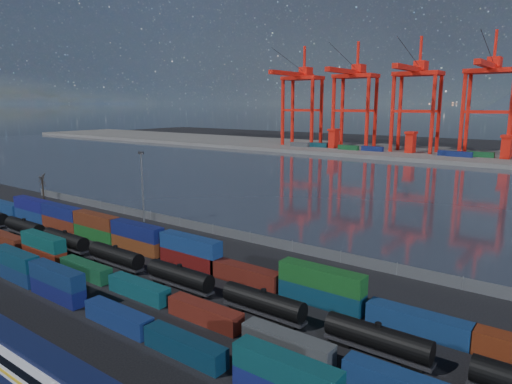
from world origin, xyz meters
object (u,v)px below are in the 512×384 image
Objects in this scene: gantry_cranes at (452,82)px; bare_tree at (43,187)px; passenger_train at (52,382)px; tanker_string at (180,276)px.

bare_tree is at bearing -109.94° from gantry_cranes.
passenger_train is 230.41m from gantry_cranes.
tanker_string is at bearing 112.34° from passenger_train.
passenger_train is at bearing -28.21° from bare_tree.
passenger_train reaches higher than tanker_string.
bare_tree reaches higher than tanker_string.
tanker_string is at bearing -86.23° from gantry_cranes.
tanker_string is (-10.81, 26.31, -0.72)m from passenger_train.
gantry_cranes is at bearing 96.05° from passenger_train.
passenger_train is at bearing -83.95° from gantry_cranes.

